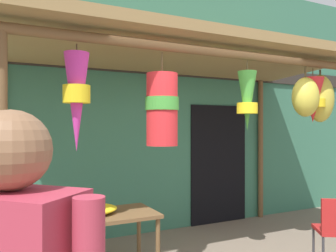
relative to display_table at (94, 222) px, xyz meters
name	(u,v)px	position (x,y,z in m)	size (l,w,h in m)	color
shop_facade	(151,100)	(1.26, 1.34, 1.46)	(10.31, 0.29, 4.14)	#387056
market_stall_canopy	(193,69)	(1.33, 0.15, 1.77)	(4.75, 2.18, 2.71)	brown
display_table	(94,222)	(0.00, 0.00, 0.00)	(1.37, 0.66, 0.69)	brown
flower_heap_on_table	(86,210)	(-0.07, 0.04, 0.12)	(0.71, 0.50, 0.10)	yellow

